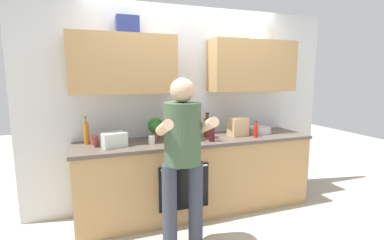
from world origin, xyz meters
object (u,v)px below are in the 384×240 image
at_px(cup_ceramic, 95,141).
at_px(bottle_juice, 86,133).
at_px(person_standing, 183,151).
at_px(mixing_bowl, 260,130).
at_px(knife_block, 192,131).
at_px(grocery_bag_bread, 238,127).
at_px(grocery_bag_produce, 114,140).
at_px(cup_stoneware, 195,134).
at_px(bottle_oil, 177,128).
at_px(bottle_vinegar, 207,127).
at_px(bottle_wine, 212,131).
at_px(bottle_syrup, 167,129).
at_px(cup_coffee, 152,140).
at_px(potted_herb, 156,127).
at_px(bottle_hotsauce, 256,131).

bearing_deg(cup_ceramic, bottle_juice, 138.51).
relative_size(person_standing, mixing_bowl, 5.50).
height_order(cup_ceramic, knife_block, knife_block).
distance_m(grocery_bag_bread, grocery_bag_produce, 1.52).
bearing_deg(cup_stoneware, bottle_oil, 146.65).
height_order(person_standing, bottle_vinegar, person_standing).
height_order(bottle_wine, mixing_bowl, bottle_wine).
bearing_deg(grocery_bag_produce, knife_block, -0.11).
bearing_deg(bottle_syrup, cup_coffee, -162.71).
bearing_deg(grocery_bag_bread, potted_herb, 173.19).
height_order(bottle_oil, grocery_bag_bread, bottle_oil).
relative_size(person_standing, bottle_oil, 6.09).
bearing_deg(grocery_bag_produce, bottle_oil, 19.59).
distance_m(bottle_juice, mixing_bowl, 2.16).
height_order(bottle_wine, cup_stoneware, bottle_wine).
xyz_separation_m(cup_coffee, grocery_bag_bread, (1.12, 0.07, 0.07)).
bearing_deg(bottle_wine, bottle_oil, 128.22).
distance_m(person_standing, mixing_bowl, 1.52).
height_order(bottle_syrup, grocery_bag_produce, bottle_syrup).
height_order(cup_stoneware, grocery_bag_bread, grocery_bag_bread).
bearing_deg(bottle_oil, cup_coffee, -144.13).
relative_size(bottle_oil, grocery_bag_produce, 1.08).
relative_size(bottle_juice, bottle_hotsauce, 1.52).
height_order(bottle_hotsauce, potted_herb, potted_herb).
xyz_separation_m(bottle_syrup, grocery_bag_bread, (0.93, 0.01, -0.03)).
bearing_deg(knife_block, grocery_bag_produce, 179.89).
xyz_separation_m(person_standing, cup_ceramic, (-0.76, 0.77, -0.01)).
height_order(bottle_juice, bottle_oil, bottle_juice).
distance_m(bottle_wine, bottle_vinegar, 0.24).
height_order(bottle_vinegar, cup_coffee, bottle_vinegar).
relative_size(bottle_hotsauce, cup_stoneware, 2.37).
distance_m(person_standing, cup_coffee, 0.64).
relative_size(bottle_juice, potted_herb, 1.18).
height_order(bottle_oil, bottle_vinegar, bottle_vinegar).
bearing_deg(knife_block, cup_stoneware, 60.30).
bearing_deg(bottle_hotsauce, bottle_syrup, 172.20).
bearing_deg(cup_ceramic, cup_coffee, -14.22).
relative_size(cup_ceramic, knife_block, 0.35).
distance_m(person_standing, knife_block, 0.69).
xyz_separation_m(bottle_hotsauce, mixing_bowl, (0.20, 0.22, -0.04)).
bearing_deg(bottle_hotsauce, cup_coffee, 175.98).
xyz_separation_m(bottle_vinegar, cup_ceramic, (-1.31, 0.03, -0.08)).
distance_m(bottle_oil, bottle_hotsauce, 0.97).
xyz_separation_m(cup_stoneware, cup_ceramic, (-1.16, 0.01, 0.01)).
bearing_deg(mixing_bowl, knife_block, -172.17).
relative_size(person_standing, grocery_bag_bread, 7.22).
height_order(person_standing, bottle_wine, person_standing).
xyz_separation_m(bottle_oil, grocery_bag_bread, (0.74, -0.20, 0.00)).
bearing_deg(cup_coffee, grocery_bag_produce, -179.28).
bearing_deg(bottle_vinegar, bottle_hotsauce, -20.39).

